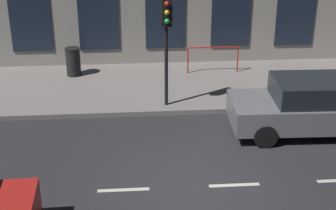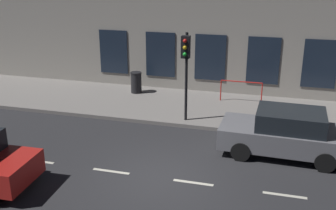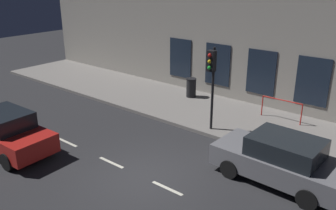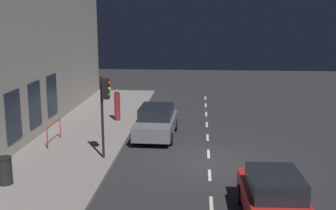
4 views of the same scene
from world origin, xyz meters
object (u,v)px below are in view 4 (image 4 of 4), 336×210
traffic_light (105,99)px  parked_car_2 (156,122)px  pedestrian_0 (117,106)px  trash_bin (5,171)px  parked_car_1 (274,197)px

traffic_light → parked_car_2: (-1.75, -3.81, -1.93)m
pedestrian_0 → parked_car_2: bearing=-96.7°
pedestrian_0 → trash_bin: (2.26, 9.63, -0.33)m
parked_car_2 → trash_bin: parked_car_2 is taller
parked_car_1 → pedestrian_0: size_ratio=2.19×
traffic_light → trash_bin: size_ratio=3.46×
trash_bin → parked_car_1: bearing=168.5°
parked_car_2 → pedestrian_0: size_ratio=2.34×
parked_car_1 → parked_car_2: size_ratio=0.94×
traffic_light → parked_car_2: 4.61m
traffic_light → parked_car_1: 8.19m
traffic_light → pedestrian_0: size_ratio=1.94×
parked_car_2 → pedestrian_0: bearing=-45.3°
parked_car_1 → parked_car_2: bearing=114.9°
traffic_light → pedestrian_0: 6.78m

